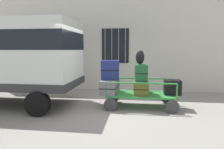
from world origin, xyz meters
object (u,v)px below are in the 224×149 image
at_px(backpack, 140,57).
at_px(suitcase_midleft_bottom, 141,87).
at_px(van, 11,54).
at_px(luggage_cart, 140,96).
at_px(suitcase_midleft_middle, 141,73).
at_px(suitcase_left_bottom, 110,86).
at_px(suitcase_left_middle, 110,70).
at_px(suitcase_center_bottom, 172,87).

bearing_deg(backpack, suitcase_midleft_bottom, 33.05).
relative_size(van, backpack, 9.80).
distance_m(luggage_cart, backpack, 1.24).
xyz_separation_m(suitcase_midleft_bottom, suitcase_midleft_middle, (0.00, -0.07, 0.47)).
distance_m(van, suitcase_midleft_middle, 4.25).
relative_size(suitcase_left_bottom, suitcase_midleft_middle, 1.59).
xyz_separation_m(van, luggage_cart, (4.21, 0.23, -1.32)).
xyz_separation_m(suitcase_left_bottom, backpack, (0.95, 0.05, 0.94)).
bearing_deg(suitcase_left_bottom, suitcase_left_middle, 90.00).
bearing_deg(suitcase_left_bottom, luggage_cart, 2.33).
bearing_deg(suitcase_left_middle, luggage_cart, -2.23).
xyz_separation_m(luggage_cart, suitcase_left_middle, (-0.98, 0.04, 0.83)).
distance_m(suitcase_left_bottom, suitcase_midleft_bottom, 0.99).
xyz_separation_m(suitcase_left_middle, backpack, (0.95, -0.02, 0.41)).
bearing_deg(van, suitcase_left_bottom, 3.42).
distance_m(suitcase_left_bottom, suitcase_left_middle, 0.54).
relative_size(suitcase_left_middle, suitcase_center_bottom, 1.17).
bearing_deg(suitcase_left_bottom, suitcase_center_bottom, 1.98).
bearing_deg(suitcase_midleft_bottom, backpack, -146.95).
relative_size(suitcase_midleft_middle, backpack, 1.37).
distance_m(luggage_cart, suitcase_midleft_bottom, 0.29).
height_order(luggage_cart, suitcase_left_bottom, suitcase_left_bottom).
height_order(suitcase_midleft_bottom, suitcase_midleft_middle, suitcase_midleft_middle).
distance_m(van, backpack, 4.18).
height_order(suitcase_left_middle, suitcase_midleft_middle, suitcase_left_middle).
xyz_separation_m(suitcase_left_bottom, suitcase_midleft_bottom, (0.98, 0.08, -0.01)).
relative_size(luggage_cart, suitcase_center_bottom, 4.18).
height_order(suitcase_midleft_middle, backpack, backpack).
relative_size(suitcase_left_middle, suitcase_midleft_middle, 1.03).
bearing_deg(suitcase_midleft_middle, backpack, 131.84).
height_order(suitcase_left_bottom, suitcase_center_bottom, suitcase_center_bottom).
bearing_deg(backpack, van, -176.63).
bearing_deg(luggage_cart, suitcase_midleft_middle, -90.00).
bearing_deg(suitcase_center_bottom, suitcase_left_middle, 179.70).
distance_m(luggage_cart, suitcase_left_bottom, 1.03).
xyz_separation_m(van, suitcase_midleft_bottom, (4.21, 0.27, -1.03)).
xyz_separation_m(luggage_cart, suitcase_left_bottom, (-0.98, -0.04, 0.30)).
distance_m(van, suitcase_center_bottom, 5.29).
xyz_separation_m(suitcase_left_bottom, suitcase_left_middle, (-0.00, 0.08, 0.53)).
bearing_deg(van, suitcase_midleft_middle, 2.78).
relative_size(van, luggage_cart, 1.96).
relative_size(suitcase_left_bottom, suitcase_center_bottom, 1.82).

